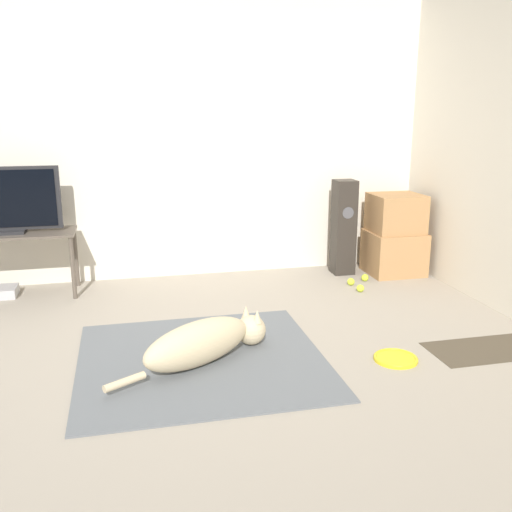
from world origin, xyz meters
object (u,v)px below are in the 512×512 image
at_px(frisbee, 396,358).
at_px(tennis_ball_by_boxes, 365,278).
at_px(tv_stand, 6,242).
at_px(cardboard_box_lower, 394,253).
at_px(floor_speaker, 343,227).
at_px(tennis_ball_near_speaker, 351,282).
at_px(cardboard_box_upper, 396,213).
at_px(tennis_ball_loose_on_carpet, 360,288).
at_px(dog, 205,341).
at_px(tv, 1,201).

xyz_separation_m(frisbee, tennis_ball_by_boxes, (0.50, 1.62, 0.02)).
distance_m(tv_stand, tennis_ball_by_boxes, 3.13).
bearing_deg(cardboard_box_lower, floor_speaker, 166.44).
bearing_deg(frisbee, tv_stand, 143.80).
xyz_separation_m(tv_stand, tennis_ball_near_speaker, (2.91, -0.36, -0.44)).
relative_size(floor_speaker, tv_stand, 0.81).
bearing_deg(tennis_ball_near_speaker, cardboard_box_lower, 26.92).
xyz_separation_m(frisbee, floor_speaker, (0.39, 1.92, 0.43)).
bearing_deg(cardboard_box_upper, tennis_ball_loose_on_carpet, -137.84).
height_order(cardboard_box_lower, tennis_ball_by_boxes, cardboard_box_lower).
distance_m(dog, tv_stand, 2.21).
xyz_separation_m(dog, tv_stand, (-1.41, 1.66, 0.33)).
bearing_deg(cardboard_box_upper, tennis_ball_near_speaker, -151.77).
xyz_separation_m(cardboard_box_lower, cardboard_box_upper, (0.00, 0.02, 0.38)).
xyz_separation_m(tv_stand, tv, (0.00, 0.00, 0.34)).
xyz_separation_m(cardboard_box_upper, floor_speaker, (-0.48, 0.10, -0.13)).
bearing_deg(dog, tennis_ball_by_boxes, 39.68).
distance_m(cardboard_box_lower, tv, 3.51).
height_order(dog, cardboard_box_upper, cardboard_box_upper).
height_order(floor_speaker, tv_stand, floor_speaker).
height_order(floor_speaker, tennis_ball_loose_on_carpet, floor_speaker).
relative_size(tv, tennis_ball_by_boxes, 14.00).
distance_m(dog, cardboard_box_lower, 2.58).
relative_size(tennis_ball_by_boxes, tennis_ball_near_speaker, 1.00).
relative_size(tv_stand, tennis_ball_near_speaker, 16.83).
relative_size(tv, tennis_ball_near_speaker, 14.00).
bearing_deg(tennis_ball_loose_on_carpet, dog, -143.80).
relative_size(floor_speaker, tennis_ball_by_boxes, 13.56).
height_order(tennis_ball_by_boxes, tennis_ball_loose_on_carpet, same).
xyz_separation_m(floor_speaker, tennis_ball_loose_on_carpet, (-0.06, -0.59, -0.41)).
bearing_deg(tennis_ball_near_speaker, tv_stand, 172.87).
relative_size(frisbee, floor_speaker, 0.31).
bearing_deg(floor_speaker, tennis_ball_loose_on_carpet, -95.91).
distance_m(dog, tv, 2.28).
height_order(cardboard_box_lower, floor_speaker, floor_speaker).
bearing_deg(tennis_ball_loose_on_carpet, floor_speaker, 84.09).
bearing_deg(cardboard_box_lower, tennis_ball_near_speaker, -153.08).
distance_m(tv, tennis_ball_near_speaker, 3.04).
xyz_separation_m(dog, cardboard_box_lower, (2.04, 1.58, 0.06)).
bearing_deg(frisbee, tennis_ball_loose_on_carpet, 76.12).
xyz_separation_m(tennis_ball_near_speaker, tennis_ball_loose_on_carpet, (0.01, -0.20, 0.00)).
xyz_separation_m(cardboard_box_upper, tv, (-3.46, 0.07, 0.23)).
height_order(tv, tennis_ball_by_boxes, tv).
bearing_deg(tv, tennis_ball_loose_on_carpet, -10.95).
xyz_separation_m(dog, floor_speaker, (1.57, 1.69, 0.30)).
bearing_deg(cardboard_box_upper, dog, -142.12).
distance_m(tennis_ball_by_boxes, tennis_ball_loose_on_carpet, 0.33).
xyz_separation_m(cardboard_box_lower, tennis_ball_near_speaker, (-0.55, -0.28, -0.17)).
xyz_separation_m(dog, tv, (-1.41, 1.67, 0.67)).
distance_m(tv_stand, tv, 0.34).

